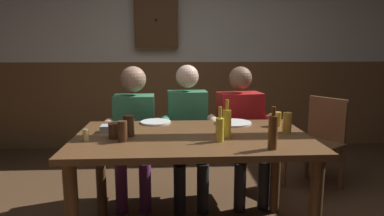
{
  "coord_description": "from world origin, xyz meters",
  "views": [
    {
      "loc": [
        -0.13,
        -2.23,
        1.37
      ],
      "look_at": [
        0.0,
        0.08,
        0.96
      ],
      "focal_mm": 32.33,
      "sensor_mm": 36.0,
      "label": 1
    }
  ],
  "objects_px": {
    "bottle_0": "(227,123)",
    "pint_glass_5": "(277,119)",
    "chair_empty_near_left": "(319,140)",
    "pint_glass_2": "(114,131)",
    "person_0": "(134,127)",
    "condiment_caddy": "(111,129)",
    "table_candle": "(86,135)",
    "wall_dart_cabinet": "(156,20)",
    "pint_glass_0": "(287,123)",
    "person_1": "(188,128)",
    "person_2": "(242,127)",
    "pint_glass_3": "(122,131)",
    "plate_0": "(233,123)",
    "pint_glass_1": "(129,126)",
    "pint_glass_4": "(273,124)",
    "dining_table": "(192,151)",
    "bottle_2": "(273,132)",
    "plate_1": "(156,122)"
  },
  "relations": [
    {
      "from": "bottle_0",
      "to": "person_2",
      "type": "bearing_deg",
      "value": 71.38
    },
    {
      "from": "bottle_0",
      "to": "pint_glass_2",
      "type": "xyz_separation_m",
      "value": [
        -0.74,
        0.02,
        -0.05
      ]
    },
    {
      "from": "person_1",
      "to": "person_2",
      "type": "relative_size",
      "value": 1.01
    },
    {
      "from": "bottle_0",
      "to": "wall_dart_cabinet",
      "type": "bearing_deg",
      "value": 103.18
    },
    {
      "from": "person_0",
      "to": "table_candle",
      "type": "relative_size",
      "value": 15.02
    },
    {
      "from": "pint_glass_5",
      "to": "person_1",
      "type": "bearing_deg",
      "value": 145.8
    },
    {
      "from": "pint_glass_3",
      "to": "plate_0",
      "type": "bearing_deg",
      "value": 30.55
    },
    {
      "from": "chair_empty_near_left",
      "to": "pint_glass_1",
      "type": "bearing_deg",
      "value": 82.78
    },
    {
      "from": "wall_dart_cabinet",
      "to": "plate_1",
      "type": "bearing_deg",
      "value": -88.02
    },
    {
      "from": "dining_table",
      "to": "pint_glass_5",
      "type": "xyz_separation_m",
      "value": [
        0.66,
        0.24,
        0.17
      ]
    },
    {
      "from": "wall_dart_cabinet",
      "to": "pint_glass_0",
      "type": "bearing_deg",
      "value": -66.21
    },
    {
      "from": "person_0",
      "to": "condiment_caddy",
      "type": "height_order",
      "value": "person_0"
    },
    {
      "from": "chair_empty_near_left",
      "to": "bottle_2",
      "type": "xyz_separation_m",
      "value": [
        -0.84,
        -1.26,
        0.41
      ]
    },
    {
      "from": "dining_table",
      "to": "chair_empty_near_left",
      "type": "xyz_separation_m",
      "value": [
        1.29,
        0.91,
        -0.19
      ]
    },
    {
      "from": "person_1",
      "to": "wall_dart_cabinet",
      "type": "height_order",
      "value": "wall_dart_cabinet"
    },
    {
      "from": "chair_empty_near_left",
      "to": "pint_glass_2",
      "type": "xyz_separation_m",
      "value": [
        -1.81,
        -0.96,
        0.35
      ]
    },
    {
      "from": "person_0",
      "to": "person_1",
      "type": "xyz_separation_m",
      "value": [
        0.48,
        -0.02,
        -0.01
      ]
    },
    {
      "from": "plate_0",
      "to": "pint_glass_0",
      "type": "distance_m",
      "value": 0.44
    },
    {
      "from": "plate_0",
      "to": "wall_dart_cabinet",
      "type": "xyz_separation_m",
      "value": [
        -0.67,
        1.98,
        0.92
      ]
    },
    {
      "from": "person_1",
      "to": "person_2",
      "type": "height_order",
      "value": "person_1"
    },
    {
      "from": "wall_dart_cabinet",
      "to": "bottle_0",
      "type": "bearing_deg",
      "value": -76.82
    },
    {
      "from": "table_candle",
      "to": "pint_glass_0",
      "type": "relative_size",
      "value": 0.57
    },
    {
      "from": "person_2",
      "to": "pint_glass_2",
      "type": "distance_m",
      "value": 1.27
    },
    {
      "from": "plate_0",
      "to": "wall_dart_cabinet",
      "type": "distance_m",
      "value": 2.28
    },
    {
      "from": "plate_1",
      "to": "bottle_2",
      "type": "bearing_deg",
      "value": -46.21
    },
    {
      "from": "bottle_2",
      "to": "wall_dart_cabinet",
      "type": "bearing_deg",
      "value": 106.39
    },
    {
      "from": "table_candle",
      "to": "pint_glass_2",
      "type": "relative_size",
      "value": 0.8
    },
    {
      "from": "plate_1",
      "to": "pint_glass_0",
      "type": "bearing_deg",
      "value": -20.77
    },
    {
      "from": "chair_empty_near_left",
      "to": "bottle_0",
      "type": "bearing_deg",
      "value": 97.46
    },
    {
      "from": "bottle_0",
      "to": "pint_glass_0",
      "type": "distance_m",
      "value": 0.46
    },
    {
      "from": "plate_0",
      "to": "pint_glass_5",
      "type": "bearing_deg",
      "value": -15.33
    },
    {
      "from": "pint_glass_0",
      "to": "pint_glass_1",
      "type": "distance_m",
      "value": 1.09
    },
    {
      "from": "dining_table",
      "to": "person_2",
      "type": "height_order",
      "value": "person_2"
    },
    {
      "from": "chair_empty_near_left",
      "to": "condiment_caddy",
      "type": "xyz_separation_m",
      "value": [
        -1.86,
        -0.79,
        0.33
      ]
    },
    {
      "from": "pint_glass_2",
      "to": "pint_glass_3",
      "type": "distance_m",
      "value": 0.1
    },
    {
      "from": "bottle_0",
      "to": "pint_glass_1",
      "type": "xyz_separation_m",
      "value": [
        -0.65,
        0.07,
        -0.03
      ]
    },
    {
      "from": "pint_glass_4",
      "to": "person_2",
      "type": "bearing_deg",
      "value": 96.25
    },
    {
      "from": "pint_glass_0",
      "to": "pint_glass_4",
      "type": "xyz_separation_m",
      "value": [
        -0.11,
        -0.02,
        -0.0
      ]
    },
    {
      "from": "person_2",
      "to": "pint_glass_1",
      "type": "distance_m",
      "value": 1.17
    },
    {
      "from": "person_0",
      "to": "pint_glass_1",
      "type": "distance_m",
      "value": 0.73
    },
    {
      "from": "bottle_0",
      "to": "pint_glass_5",
      "type": "xyz_separation_m",
      "value": [
        0.43,
        0.32,
        -0.04
      ]
    },
    {
      "from": "person_0",
      "to": "table_candle",
      "type": "bearing_deg",
      "value": 73.73
    },
    {
      "from": "condiment_caddy",
      "to": "plate_1",
      "type": "bearing_deg",
      "value": 42.93
    },
    {
      "from": "pint_glass_1",
      "to": "pint_glass_4",
      "type": "distance_m",
      "value": 0.99
    },
    {
      "from": "pint_glass_2",
      "to": "person_1",
      "type": "bearing_deg",
      "value": 55.12
    },
    {
      "from": "plate_1",
      "to": "bottle_2",
      "type": "xyz_separation_m",
      "value": [
        0.72,
        -0.75,
        0.1
      ]
    },
    {
      "from": "chair_empty_near_left",
      "to": "condiment_caddy",
      "type": "relative_size",
      "value": 6.29
    },
    {
      "from": "person_0",
      "to": "pint_glass_4",
      "type": "height_order",
      "value": "person_0"
    },
    {
      "from": "pint_glass_4",
      "to": "condiment_caddy",
      "type": "bearing_deg",
      "value": 175.29
    },
    {
      "from": "pint_glass_3",
      "to": "person_0",
      "type": "bearing_deg",
      "value": 91.64
    }
  ]
}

